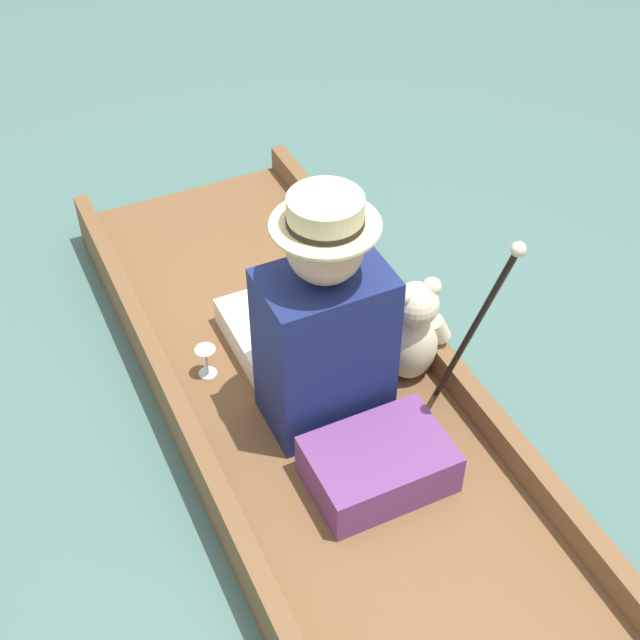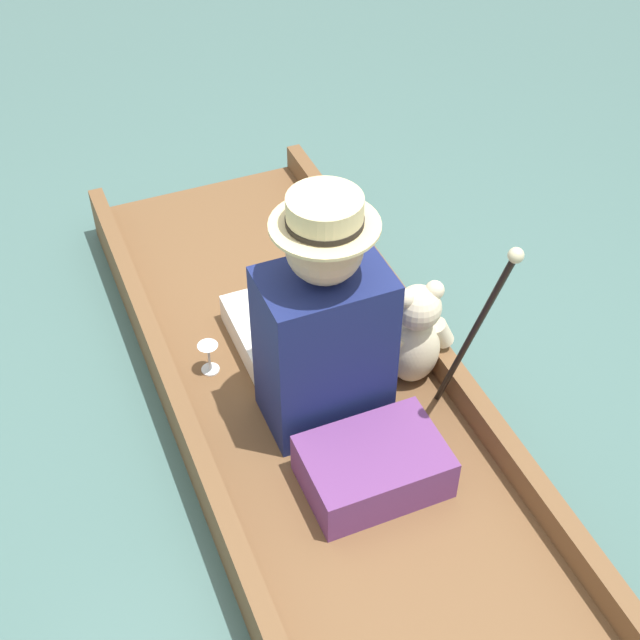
{
  "view_description": "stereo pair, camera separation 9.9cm",
  "coord_description": "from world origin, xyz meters",
  "px_view_note": "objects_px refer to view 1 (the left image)",
  "views": [
    {
      "loc": [
        -0.87,
        -1.85,
        2.4
      ],
      "look_at": [
        0.0,
        -0.0,
        0.51
      ],
      "focal_mm": 50.0,
      "sensor_mm": 36.0,
      "label": 1
    },
    {
      "loc": [
        -0.78,
        -1.89,
        2.4
      ],
      "look_at": [
        0.0,
        -0.0,
        0.51
      ],
      "focal_mm": 50.0,
      "sensor_mm": 36.0,
      "label": 2
    }
  ],
  "objects_px": {
    "wine_glass": "(206,356)",
    "walking_cane": "(480,317)",
    "teddy_bear": "(413,333)",
    "seated_person": "(317,327)"
  },
  "relations": [
    {
      "from": "teddy_bear",
      "to": "walking_cane",
      "type": "height_order",
      "value": "walking_cane"
    },
    {
      "from": "teddy_bear",
      "to": "wine_glass",
      "type": "height_order",
      "value": "teddy_bear"
    },
    {
      "from": "wine_glass",
      "to": "walking_cane",
      "type": "xyz_separation_m",
      "value": [
        0.68,
        -0.59,
        0.4
      ]
    },
    {
      "from": "teddy_bear",
      "to": "wine_glass",
      "type": "xyz_separation_m",
      "value": [
        -0.64,
        0.3,
        -0.11
      ]
    },
    {
      "from": "seated_person",
      "to": "walking_cane",
      "type": "height_order",
      "value": "seated_person"
    },
    {
      "from": "teddy_bear",
      "to": "seated_person",
      "type": "bearing_deg",
      "value": 174.77
    },
    {
      "from": "seated_person",
      "to": "wine_glass",
      "type": "xyz_separation_m",
      "value": [
        -0.3,
        0.27,
        -0.25
      ]
    },
    {
      "from": "teddy_bear",
      "to": "wine_glass",
      "type": "relative_size",
      "value": 3.46
    },
    {
      "from": "teddy_bear",
      "to": "wine_glass",
      "type": "distance_m",
      "value": 0.72
    },
    {
      "from": "wine_glass",
      "to": "teddy_bear",
      "type": "bearing_deg",
      "value": -25.07
    }
  ]
}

